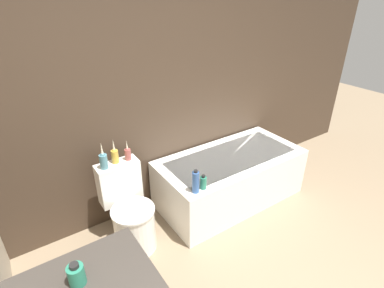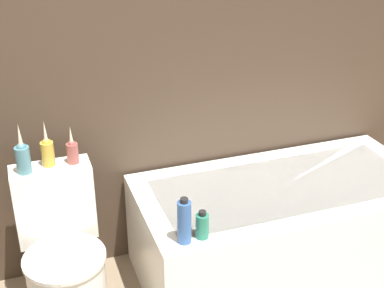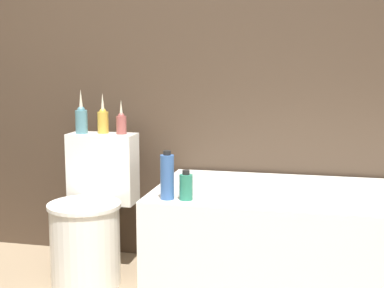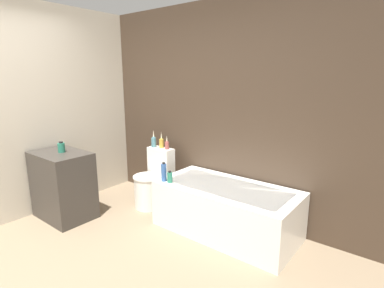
{
  "view_description": "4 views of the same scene",
  "coord_description": "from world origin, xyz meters",
  "views": [
    {
      "loc": [
        -1.15,
        -0.33,
        2.13
      ],
      "look_at": [
        0.17,
        1.62,
        0.88
      ],
      "focal_mm": 28.0,
      "sensor_mm": 36.0,
      "label": 1
    },
    {
      "loc": [
        -0.55,
        -0.44,
        1.96
      ],
      "look_at": [
        0.17,
        1.62,
        0.9
      ],
      "focal_mm": 50.0,
      "sensor_mm": 36.0,
      "label": 2
    },
    {
      "loc": [
        0.7,
        -0.88,
        1.16
      ],
      "look_at": [
        0.16,
        1.46,
        0.79
      ],
      "focal_mm": 50.0,
      "sensor_mm": 36.0,
      "label": 3
    },
    {
      "loc": [
        2.33,
        -0.98,
        1.73
      ],
      "look_at": [
        0.31,
        1.61,
        0.98
      ],
      "focal_mm": 28.0,
      "sensor_mm": 36.0,
      "label": 4
    }
  ],
  "objects": [
    {
      "name": "vase_silver",
      "position": [
        -0.45,
        1.89,
        0.84
      ],
      "size": [
        0.06,
        0.06,
        0.23
      ],
      "color": "gold",
      "rests_on": "toilet"
    },
    {
      "name": "shampoo_bottle_short",
      "position": [
        0.15,
        1.4,
        0.6
      ],
      "size": [
        0.06,
        0.06,
        0.14
      ],
      "color": "#267259",
      "rests_on": "bathtub"
    },
    {
      "name": "vase_bronze",
      "position": [
        -0.33,
        1.88,
        0.83
      ],
      "size": [
        0.06,
        0.06,
        0.19
      ],
      "color": "#994C47",
      "rests_on": "toilet"
    },
    {
      "name": "soap_bottle_glass",
      "position": [
        -1.06,
        0.8,
        0.89
      ],
      "size": [
        0.08,
        0.08,
        0.13
      ],
      "color": "#267259",
      "rests_on": "vanity_counter"
    },
    {
      "name": "shampoo_bottle_tall",
      "position": [
        0.06,
        1.4,
        0.65
      ],
      "size": [
        0.06,
        0.06,
        0.22
      ],
      "color": "#335999",
      "rests_on": "bathtub"
    },
    {
      "name": "bathtub",
      "position": [
        0.72,
        1.69,
        0.27
      ],
      "size": [
        1.56,
        0.76,
        0.54
      ],
      "color": "white",
      "rests_on": "ground"
    },
    {
      "name": "vase_gold",
      "position": [
        -0.56,
        1.86,
        0.85
      ],
      "size": [
        0.07,
        0.07,
        0.25
      ],
      "color": "teal",
      "rests_on": "toilet"
    },
    {
      "name": "wall_back_tiled",
      "position": [
        0.0,
        2.12,
        1.3
      ],
      "size": [
        6.4,
        0.06,
        2.6
      ],
      "color": "#423326",
      "rests_on": "ground_plane"
    },
    {
      "name": "toilet",
      "position": [
        -0.45,
        1.69,
        0.32
      ],
      "size": [
        0.38,
        0.54,
        0.76
      ],
      "color": "white",
      "rests_on": "ground"
    }
  ]
}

